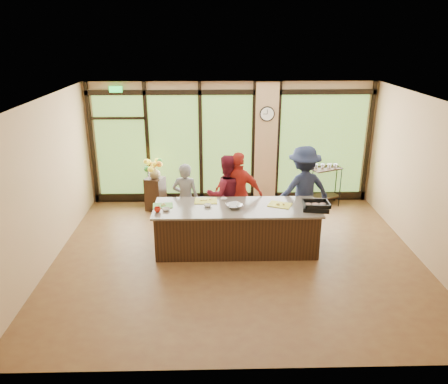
{
  "coord_description": "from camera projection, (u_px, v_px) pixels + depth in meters",
  "views": [
    {
      "loc": [
        -0.44,
        -7.49,
        4.12
      ],
      "look_at": [
        -0.24,
        0.4,
        1.19
      ],
      "focal_mm": 35.0,
      "sensor_mm": 36.0,
      "label": 1
    }
  ],
  "objects": [
    {
      "name": "flower_stand",
      "position": [
        156.0,
        194.0,
        10.56
      ],
      "size": [
        0.52,
        0.52,
        0.81
      ],
      "primitive_type": "cube",
      "rotation": [
        0.0,
        0.0,
        -0.37
      ],
      "color": "black",
      "rests_on": "floor"
    },
    {
      "name": "prep_bowl_mid",
      "position": [
        208.0,
        205.0,
        8.43
      ],
      "size": [
        0.18,
        0.18,
        0.04
      ],
      "primitive_type": "imported",
      "rotation": [
        0.0,
        0.0,
        -0.33
      ],
      "color": "silver",
      "rests_on": "countertop"
    },
    {
      "name": "red_ramekin",
      "position": [
        157.0,
        210.0,
        8.16
      ],
      "size": [
        0.15,
        0.15,
        0.1
      ],
      "primitive_type": "imported",
      "rotation": [
        0.0,
        0.0,
        -0.2
      ],
      "color": "red",
      "rests_on": "countertop"
    },
    {
      "name": "ceiling",
      "position": [
        239.0,
        100.0,
        7.42
      ],
      "size": [
        7.0,
        7.0,
        0.0
      ],
      "primitive_type": "plane",
      "rotation": [
        3.14,
        0.0,
        0.0
      ],
      "color": "silver",
      "rests_on": "back_wall"
    },
    {
      "name": "flower_vase",
      "position": [
        154.0,
        172.0,
        10.37
      ],
      "size": [
        0.33,
        0.33,
        0.3
      ],
      "primitive_type": "imported",
      "rotation": [
        0.0,
        0.0,
        0.2
      ],
      "color": "olive",
      "rests_on": "flower_stand"
    },
    {
      "name": "cutting_board_center",
      "position": [
        206.0,
        201.0,
        8.7
      ],
      "size": [
        0.45,
        0.34,
        0.01
      ],
      "primitive_type": "cube",
      "rotation": [
        0.0,
        0.0,
        -0.0
      ],
      "color": "gold",
      "rests_on": "countertop"
    },
    {
      "name": "countertop",
      "position": [
        237.0,
        208.0,
        8.44
      ],
      "size": [
        3.2,
        1.1,
        0.04
      ],
      "primitive_type": "cube",
      "color": "gray",
      "rests_on": "island_base"
    },
    {
      "name": "prep_bowl_near",
      "position": [
        166.0,
        209.0,
        8.24
      ],
      "size": [
        0.16,
        0.16,
        0.05
      ],
      "primitive_type": "imported",
      "rotation": [
        0.0,
        0.0,
        -0.06
      ],
      "color": "silver",
      "rests_on": "countertop"
    },
    {
      "name": "prep_bowl_far",
      "position": [
        224.0,
        199.0,
        8.77
      ],
      "size": [
        0.15,
        0.15,
        0.03
      ],
      "primitive_type": "imported",
      "rotation": [
        0.0,
        0.0,
        -0.18
      ],
      "color": "silver",
      "rests_on": "countertop"
    },
    {
      "name": "left_wall",
      "position": [
        44.0,
        185.0,
        7.86
      ],
      "size": [
        0.0,
        6.0,
        6.0
      ],
      "primitive_type": "plane",
      "rotation": [
        1.57,
        0.0,
        1.57
      ],
      "color": "tan",
      "rests_on": "floor"
    },
    {
      "name": "roasting_pan",
      "position": [
        316.0,
        207.0,
        8.28
      ],
      "size": [
        0.54,
        0.46,
        0.09
      ],
      "primitive_type": "cube",
      "rotation": [
        0.0,
        0.0,
        -0.19
      ],
      "color": "black",
      "rests_on": "countertop"
    },
    {
      "name": "floor",
      "position": [
        237.0,
        256.0,
        8.47
      ],
      "size": [
        7.0,
        7.0,
        0.0
      ],
      "primitive_type": "plane",
      "color": "brown",
      "rests_on": "ground"
    },
    {
      "name": "mixing_bowl",
      "position": [
        234.0,
        206.0,
        8.36
      ],
      "size": [
        0.41,
        0.41,
        0.08
      ],
      "primitive_type": "imported",
      "rotation": [
        0.0,
        0.0,
        0.42
      ],
      "color": "silver",
      "rests_on": "countertop"
    },
    {
      "name": "bar_cart",
      "position": [
        324.0,
        180.0,
        10.84
      ],
      "size": [
        0.88,
        0.72,
        1.05
      ],
      "rotation": [
        0.0,
        0.0,
        0.44
      ],
      "color": "black",
      "rests_on": "floor"
    },
    {
      "name": "cook_midright",
      "position": [
        239.0,
        194.0,
        9.18
      ],
      "size": [
        1.13,
        0.77,
        1.78
      ],
      "primitive_type": "imported",
      "rotation": [
        0.0,
        0.0,
        2.78
      ],
      "color": "red",
      "rests_on": "floor"
    },
    {
      "name": "cutting_board_left",
      "position": [
        163.0,
        206.0,
        8.47
      ],
      "size": [
        0.41,
        0.33,
        0.01
      ],
      "primitive_type": "cube",
      "rotation": [
        0.0,
        0.0,
        0.11
      ],
      "color": "#498F34",
      "rests_on": "countertop"
    },
    {
      "name": "cutting_board_right",
      "position": [
        280.0,
        205.0,
        8.5
      ],
      "size": [
        0.52,
        0.46,
        0.01
      ],
      "primitive_type": "cube",
      "rotation": [
        0.0,
        0.0,
        -0.41
      ],
      "color": "gold",
      "rests_on": "countertop"
    },
    {
      "name": "back_wall",
      "position": [
        231.0,
        143.0,
        10.76
      ],
      "size": [
        7.0,
        0.0,
        7.0
      ],
      "primitive_type": "plane",
      "rotation": [
        1.57,
        0.0,
        0.0
      ],
      "color": "tan",
      "rests_on": "floor"
    },
    {
      "name": "wall_clock",
      "position": [
        267.0,
        114.0,
        10.39
      ],
      "size": [
        0.36,
        0.04,
        0.36
      ],
      "color": "black",
      "rests_on": "window_wall"
    },
    {
      "name": "cook_midleft",
      "position": [
        226.0,
        194.0,
        9.22
      ],
      "size": [
        0.95,
        0.81,
        1.73
      ],
      "primitive_type": "imported",
      "rotation": [
        0.0,
        0.0,
        3.35
      ],
      "color": "maroon",
      "rests_on": "floor"
    },
    {
      "name": "cook_right",
      "position": [
        303.0,
        190.0,
        9.22
      ],
      "size": [
        1.37,
        0.99,
        1.9
      ],
      "primitive_type": "imported",
      "rotation": [
        0.0,
        0.0,
        3.4
      ],
      "color": "#1C233D",
      "rests_on": "floor"
    },
    {
      "name": "island_base",
      "position": [
        236.0,
        229.0,
        8.6
      ],
      "size": [
        3.1,
        1.0,
        0.88
      ],
      "primitive_type": "cube",
      "color": "black",
      "rests_on": "floor"
    },
    {
      "name": "cook_left",
      "position": [
        186.0,
        199.0,
        9.21
      ],
      "size": [
        0.62,
        0.46,
        1.56
      ],
      "primitive_type": "imported",
      "rotation": [
        0.0,
        0.0,
        2.99
      ],
      "color": "slate",
      "rests_on": "floor"
    },
    {
      "name": "right_wall",
      "position": [
        427.0,
        182.0,
        8.03
      ],
      "size": [
        0.0,
        6.0,
        6.0
      ],
      "primitive_type": "plane",
      "rotation": [
        1.57,
        0.0,
        -1.57
      ],
      "color": "tan",
      "rests_on": "floor"
    },
    {
      "name": "window_wall",
      "position": [
        238.0,
        148.0,
        10.75
      ],
      "size": [
        6.9,
        0.12,
        3.0
      ],
      "color": "tan",
      "rests_on": "floor"
    }
  ]
}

